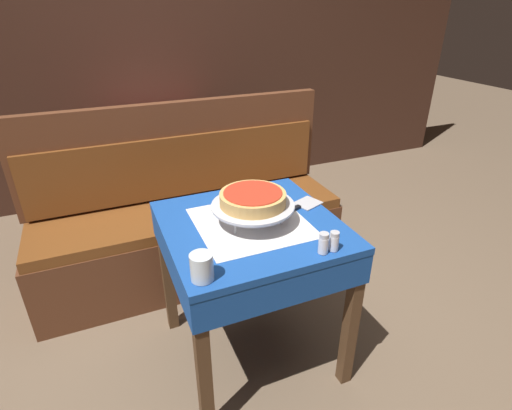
{
  "coord_description": "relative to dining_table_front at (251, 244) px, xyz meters",
  "views": [
    {
      "loc": [
        -0.54,
        -1.32,
        1.54
      ],
      "look_at": [
        0.01,
        -0.03,
        0.82
      ],
      "focal_mm": 28.0,
      "sensor_mm": 36.0,
      "label": 1
    }
  ],
  "objects": [
    {
      "name": "dining_table_front",
      "position": [
        0.0,
        0.0,
        0.0
      ],
      "size": [
        0.71,
        0.71,
        0.72
      ],
      "color": "#194799",
      "rests_on": "ground_plane"
    },
    {
      "name": "pepper_shaker",
      "position": [
        0.2,
        -0.3,
        0.14
      ],
      "size": [
        0.04,
        0.04,
        0.08
      ],
      "color": "silver",
      "rests_on": "dining_table_front"
    },
    {
      "name": "dining_table_rear",
      "position": [
        -0.05,
        1.57,
        -0.01
      ],
      "size": [
        0.76,
        0.76,
        0.73
      ],
      "color": "red",
      "rests_on": "ground_plane"
    },
    {
      "name": "ground_plane",
      "position": [
        0.0,
        0.0,
        -0.62
      ],
      "size": [
        14.0,
        14.0,
        0.0
      ],
      "primitive_type": "plane",
      "color": "brown"
    },
    {
      "name": "deep_dish_pizza",
      "position": [
        0.01,
        -0.0,
        0.22
      ],
      "size": [
        0.27,
        0.27,
        0.05
      ],
      "color": "tan",
      "rests_on": "pizza_pan_stand"
    },
    {
      "name": "pizza_server",
      "position": [
        0.23,
        0.03,
        0.11
      ],
      "size": [
        0.29,
        0.16,
        0.01
      ],
      "color": "#BCBCC1",
      "rests_on": "dining_table_front"
    },
    {
      "name": "back_wall_panel",
      "position": [
        0.0,
        2.05,
        0.58
      ],
      "size": [
        6.0,
        0.04,
        2.4
      ],
      "primitive_type": "cube",
      "color": "#3D2319",
      "rests_on": "ground_plane"
    },
    {
      "name": "condiment_caddy",
      "position": [
        0.02,
        1.59,
        0.15
      ],
      "size": [
        0.13,
        0.13,
        0.15
      ],
      "color": "black",
      "rests_on": "dining_table_rear"
    },
    {
      "name": "booth_bench",
      "position": [
        -0.09,
        0.73,
        -0.3
      ],
      "size": [
        1.77,
        0.47,
        1.04
      ],
      "color": "brown",
      "rests_on": "ground_plane"
    },
    {
      "name": "water_glass_near",
      "position": [
        -0.29,
        -0.28,
        0.15
      ],
      "size": [
        0.08,
        0.08,
        0.09
      ],
      "color": "silver",
      "rests_on": "dining_table_front"
    },
    {
      "name": "salt_shaker",
      "position": [
        0.16,
        -0.3,
        0.15
      ],
      "size": [
        0.04,
        0.04,
        0.08
      ],
      "color": "silver",
      "rests_on": "dining_table_front"
    },
    {
      "name": "pizza_pan_stand",
      "position": [
        0.01,
        -0.0,
        0.18
      ],
      "size": [
        0.34,
        0.34,
        0.08
      ],
      "color": "#ADADB2",
      "rests_on": "dining_table_front"
    }
  ]
}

